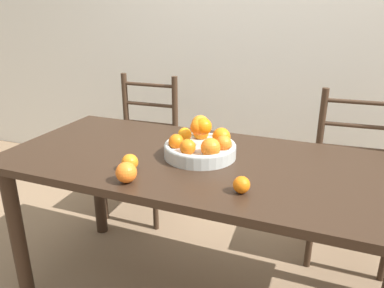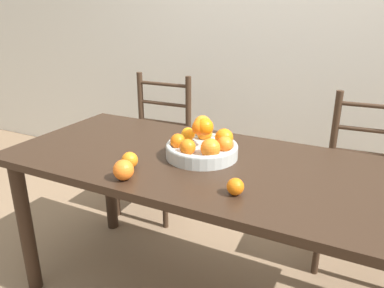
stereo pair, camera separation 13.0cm
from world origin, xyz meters
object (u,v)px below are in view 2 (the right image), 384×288
orange_loose_1 (130,160)px  chair_left (155,147)px  orange_loose_0 (235,187)px  chair_right (364,186)px  orange_loose_2 (124,170)px  fruit_bowl (203,145)px

orange_loose_1 → chair_left: chair_left is taller
orange_loose_0 → chair_right: chair_right is taller
orange_loose_2 → orange_loose_1: bearing=114.1°
orange_loose_2 → chair_right: size_ratio=0.09×
orange_loose_1 → orange_loose_0: bearing=-2.9°
orange_loose_0 → chair_left: chair_left is taller
fruit_bowl → chair_right: chair_right is taller
fruit_bowl → orange_loose_1: bearing=-131.7°
orange_loose_0 → chair_right: (0.41, 0.93, -0.32)m
fruit_bowl → orange_loose_1: 0.33m
orange_loose_1 → orange_loose_2: orange_loose_2 is taller
orange_loose_2 → chair_left: bearing=116.7°
orange_loose_0 → chair_right: bearing=66.3°
chair_left → fruit_bowl: bearing=-46.6°
orange_loose_0 → chair_right: 1.06m
orange_loose_2 → chair_left: (-0.50, 1.00, -0.33)m
fruit_bowl → orange_loose_1: size_ratio=4.66×
fruit_bowl → orange_loose_0: bearing=-46.5°
fruit_bowl → orange_loose_2: 0.39m
orange_loose_2 → chair_right: (0.83, 1.00, -0.33)m
orange_loose_2 → chair_right: bearing=50.4°
orange_loose_0 → orange_loose_1: size_ratio=0.91×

